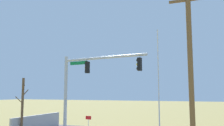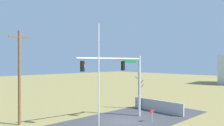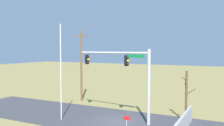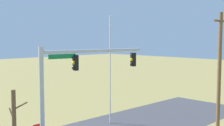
{
  "view_description": "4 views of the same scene",
  "coord_description": "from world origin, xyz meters",
  "px_view_note": "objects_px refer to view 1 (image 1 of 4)",
  "views": [
    {
      "loc": [
        -8.49,
        18.51,
        3.37
      ],
      "look_at": [
        -1.63,
        0.7,
        5.69
      ],
      "focal_mm": 39.0,
      "sensor_mm": 36.0,
      "label": 1
    },
    {
      "loc": [
        -15.54,
        -14.52,
        5.81
      ],
      "look_at": [
        -1.37,
        0.26,
        5.71
      ],
      "focal_mm": 34.93,
      "sensor_mm": 36.0,
      "label": 2
    },
    {
      "loc": [
        9.28,
        -19.42,
        6.46
      ],
      "look_at": [
        -0.91,
        0.7,
        5.18
      ],
      "focal_mm": 39.19,
      "sensor_mm": 36.0,
      "label": 3
    },
    {
      "loc": [
        11.67,
        15.28,
        6.95
      ],
      "look_at": [
        -1.68,
        1.57,
        5.33
      ],
      "focal_mm": 47.6,
      "sensor_mm": 36.0,
      "label": 4
    }
  ],
  "objects_px": {
    "flagpole": "(158,80)",
    "bare_tree": "(22,105)",
    "utility_pole": "(191,69)",
    "signal_mast": "(86,78)",
    "open_sign": "(88,119)"
  },
  "relations": [
    {
      "from": "signal_mast",
      "to": "bare_tree",
      "type": "distance_m",
      "value": 5.59
    },
    {
      "from": "signal_mast",
      "to": "flagpole",
      "type": "height_order",
      "value": "flagpole"
    },
    {
      "from": "signal_mast",
      "to": "bare_tree",
      "type": "bearing_deg",
      "value": 20.75
    },
    {
      "from": "utility_pole",
      "to": "bare_tree",
      "type": "relative_size",
      "value": 1.91
    },
    {
      "from": "flagpole",
      "to": "bare_tree",
      "type": "bearing_deg",
      "value": 22.63
    },
    {
      "from": "utility_pole",
      "to": "bare_tree",
      "type": "xyz_separation_m",
      "value": [
        13.34,
        -3.45,
        -2.18
      ]
    },
    {
      "from": "open_sign",
      "to": "flagpole",
      "type": "bearing_deg",
      "value": 178.2
    },
    {
      "from": "bare_tree",
      "to": "open_sign",
      "type": "xyz_separation_m",
      "value": [
        -3.75,
        -4.52,
        -1.44
      ]
    },
    {
      "from": "flagpole",
      "to": "bare_tree",
      "type": "xyz_separation_m",
      "value": [
        10.34,
        4.31,
        -2.03
      ]
    },
    {
      "from": "signal_mast",
      "to": "open_sign",
      "type": "xyz_separation_m",
      "value": [
        1.04,
        -2.7,
        -3.67
      ]
    },
    {
      "from": "flagpole",
      "to": "open_sign",
      "type": "xyz_separation_m",
      "value": [
        6.59,
        -0.21,
        -3.46
      ]
    },
    {
      "from": "signal_mast",
      "to": "open_sign",
      "type": "distance_m",
      "value": 4.68
    },
    {
      "from": "signal_mast",
      "to": "utility_pole",
      "type": "bearing_deg",
      "value": 148.39
    },
    {
      "from": "utility_pole",
      "to": "open_sign",
      "type": "height_order",
      "value": "utility_pole"
    },
    {
      "from": "utility_pole",
      "to": "open_sign",
      "type": "xyz_separation_m",
      "value": [
        9.59,
        -7.96,
        -3.61
      ]
    }
  ]
}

